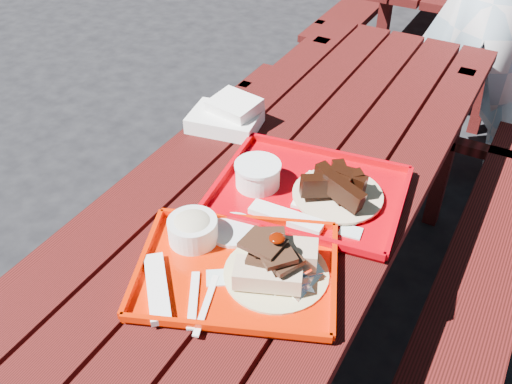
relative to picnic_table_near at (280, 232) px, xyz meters
The scene contains 5 objects.
ground 0.56m from the picnic_table_near, ahead, with size 60.00×60.00×0.00m, color black.
picnic_table_near is the anchor object (origin of this frame).
near_tray 0.42m from the picnic_table_near, 80.10° to the right, with size 0.56×0.50×0.15m.
far_tray 0.23m from the picnic_table_near, 15.34° to the right, with size 0.55×0.45×0.08m.
white_cloth 0.41m from the picnic_table_near, 147.46° to the left, with size 0.24×0.20×0.09m.
Camera 1 is at (0.56, -1.16, 1.73)m, focal length 40.00 mm.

